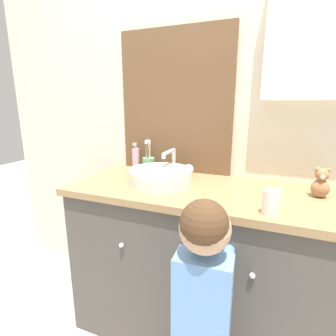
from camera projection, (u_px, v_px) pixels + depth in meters
name	position (u px, v px, depth m)	size (l,w,h in m)	color
wall_back	(220.00, 104.00, 1.52)	(3.20, 0.18, 2.50)	beige
vanity_counter	(197.00, 261.00, 1.44)	(1.33, 0.59, 0.86)	#4C4742
sink_basin	(161.00, 175.00, 1.41)	(0.34, 0.40, 0.16)	silver
toothbrush_holder	(149.00, 163.00, 1.67)	(0.08, 0.08, 0.20)	#66B27F
soap_dispenser	(136.00, 159.00, 1.69)	(0.05, 0.05, 0.17)	#CCA3BC
child_figure	(203.00, 300.00, 0.92)	(0.21, 0.48, 0.99)	slate
teddy_bear	(321.00, 183.00, 1.18)	(0.08, 0.07, 0.14)	#9E7047
drinking_cup	(271.00, 202.00, 1.00)	(0.07, 0.07, 0.10)	silver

